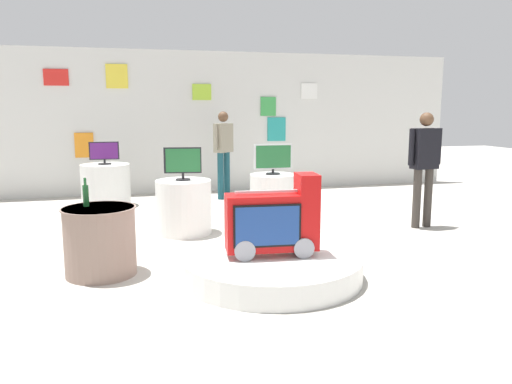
% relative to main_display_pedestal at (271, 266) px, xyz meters
% --- Properties ---
extents(ground_plane, '(30.00, 30.00, 0.00)m').
position_rel_main_display_pedestal_xyz_m(ground_plane, '(-0.03, 0.44, -0.12)').
color(ground_plane, '#B2ADA3').
extents(back_wall_display, '(11.69, 0.13, 2.93)m').
position_rel_main_display_pedestal_xyz_m(back_wall_display, '(-0.03, 5.74, 1.34)').
color(back_wall_display, silver).
rests_on(back_wall_display, ground).
extents(main_display_pedestal, '(1.90, 1.90, 0.25)m').
position_rel_main_display_pedestal_xyz_m(main_display_pedestal, '(0.00, 0.00, 0.00)').
color(main_display_pedestal, silver).
rests_on(main_display_pedestal, ground).
extents(novelty_firetruck_tv, '(0.98, 0.45, 0.85)m').
position_rel_main_display_pedestal_xyz_m(novelty_firetruck_tv, '(0.02, -0.01, 0.47)').
color(novelty_firetruck_tv, gray).
rests_on(novelty_firetruck_tv, main_display_pedestal).
extents(display_pedestal_left_rear, '(0.70, 0.70, 0.76)m').
position_rel_main_display_pedestal_xyz_m(display_pedestal_left_rear, '(0.73, 2.44, 0.26)').
color(display_pedestal_left_rear, silver).
rests_on(display_pedestal_left_rear, ground).
extents(tv_on_left_rear, '(0.59, 0.21, 0.46)m').
position_rel_main_display_pedestal_xyz_m(tv_on_left_rear, '(0.73, 2.44, 0.89)').
color(tv_on_left_rear, black).
rests_on(tv_on_left_rear, display_pedestal_left_rear).
extents(display_pedestal_center_rear, '(0.87, 0.87, 0.76)m').
position_rel_main_display_pedestal_xyz_m(display_pedestal_center_rear, '(-1.82, 4.52, 0.26)').
color(display_pedestal_center_rear, silver).
rests_on(display_pedestal_center_rear, ground).
extents(tv_on_center_rear, '(0.52, 0.23, 0.40)m').
position_rel_main_display_pedestal_xyz_m(tv_on_center_rear, '(-1.82, 4.51, 0.86)').
color(tv_on_center_rear, black).
rests_on(tv_on_center_rear, display_pedestal_center_rear).
extents(display_pedestal_right_rear, '(0.78, 0.78, 0.76)m').
position_rel_main_display_pedestal_xyz_m(display_pedestal_right_rear, '(-0.68, 2.14, 0.26)').
color(display_pedestal_right_rear, silver).
rests_on(display_pedestal_right_rear, ground).
extents(tv_on_right_rear, '(0.52, 0.20, 0.46)m').
position_rel_main_display_pedestal_xyz_m(tv_on_right_rear, '(-0.68, 2.14, 0.90)').
color(tv_on_right_rear, black).
rests_on(tv_on_right_rear, display_pedestal_right_rear).
extents(side_table_round, '(0.77, 0.77, 0.74)m').
position_rel_main_display_pedestal_xyz_m(side_table_round, '(-1.74, 0.56, 0.25)').
color(side_table_round, gray).
rests_on(side_table_round, ground).
extents(bottle_on_side_table, '(0.06, 0.06, 0.31)m').
position_rel_main_display_pedestal_xyz_m(bottle_on_side_table, '(-1.87, 0.65, 0.74)').
color(bottle_on_side_table, '#195926').
rests_on(bottle_on_side_table, side_table_round).
extents(shopper_browsing_near_truck, '(0.56, 0.23, 1.70)m').
position_rel_main_display_pedestal_xyz_m(shopper_browsing_near_truck, '(2.81, 1.63, 0.88)').
color(shopper_browsing_near_truck, '#38332D').
rests_on(shopper_browsing_near_truck, ground).
extents(shopper_browsing_rear, '(0.44, 0.40, 1.70)m').
position_rel_main_display_pedestal_xyz_m(shopper_browsing_rear, '(0.39, 4.74, 0.88)').
color(shopper_browsing_rear, '#194751').
rests_on(shopper_browsing_rear, ground).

